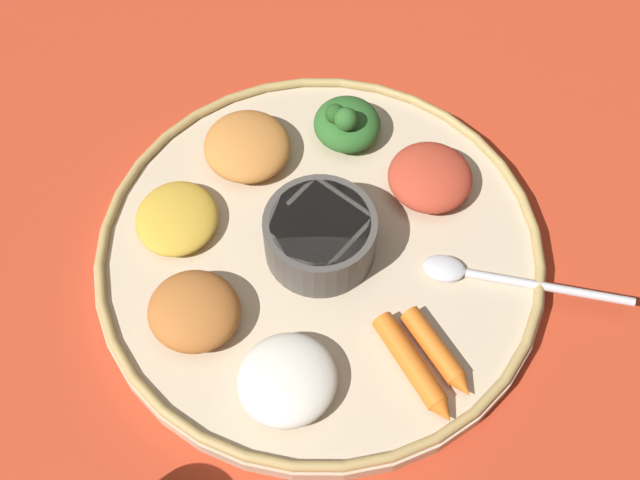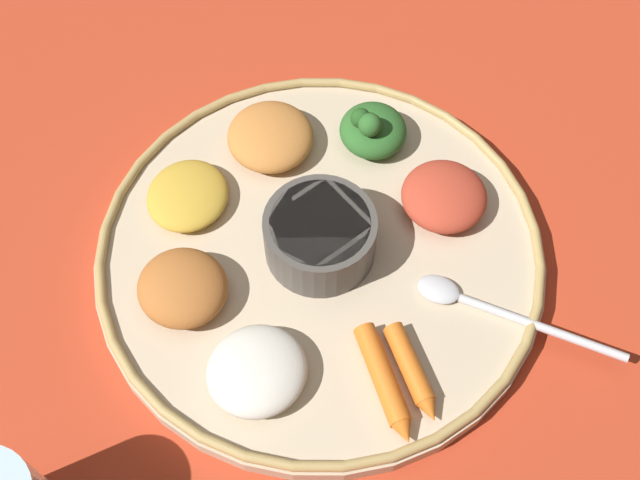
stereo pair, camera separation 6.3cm
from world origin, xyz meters
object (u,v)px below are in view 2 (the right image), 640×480
object	(u,v)px
center_bowl	(320,235)
carrot_near_spoon	(385,382)
greens_pile	(372,129)
carrot_outer	(412,371)
spoon	(486,307)

from	to	relation	value
center_bowl	carrot_near_spoon	distance (m)	0.13
greens_pile	carrot_outer	world-z (taller)	greens_pile
greens_pile	carrot_outer	bearing A→B (deg)	169.42
spoon	greens_pile	world-z (taller)	greens_pile
center_bowl	carrot_outer	distance (m)	0.13
carrot_outer	carrot_near_spoon	bearing A→B (deg)	95.67
center_bowl	carrot_near_spoon	size ratio (longest dim) A/B	0.96
carrot_near_spoon	carrot_outer	distance (m)	0.02
carrot_near_spoon	greens_pile	bearing A→B (deg)	-16.00
spoon	greens_pile	distance (m)	0.18
greens_pile	carrot_near_spoon	distance (m)	0.23
center_bowl	spoon	bearing A→B (deg)	-129.21
center_bowl	greens_pile	world-z (taller)	greens_pile
greens_pile	carrot_near_spoon	bearing A→B (deg)	164.00
carrot_near_spoon	carrot_outer	xyz separation A→B (m)	(0.00, -0.02, -0.00)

